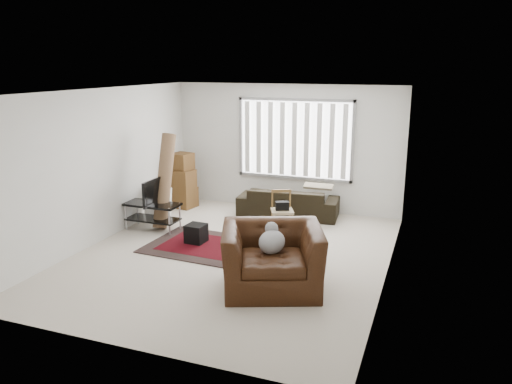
{
  "coord_description": "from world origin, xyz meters",
  "views": [
    {
      "loc": [
        3.08,
        -7.18,
        3.11
      ],
      "look_at": [
        0.31,
        0.29,
        1.05
      ],
      "focal_mm": 35.0,
      "sensor_mm": 36.0,
      "label": 1
    }
  ],
  "objects_px": {
    "moving_boxes": "(183,182)",
    "sofa": "(288,198)",
    "tv_stand": "(153,211)",
    "armchair": "(272,254)",
    "side_chair": "(282,209)"
  },
  "relations": [
    {
      "from": "moving_boxes",
      "to": "armchair",
      "type": "relative_size",
      "value": 0.7
    },
    {
      "from": "tv_stand",
      "to": "moving_boxes",
      "type": "bearing_deg",
      "value": 97.06
    },
    {
      "from": "tv_stand",
      "to": "sofa",
      "type": "xyz_separation_m",
      "value": [
        2.18,
        1.75,
        0.02
      ]
    },
    {
      "from": "moving_boxes",
      "to": "sofa",
      "type": "bearing_deg",
      "value": 3.56
    },
    {
      "from": "moving_boxes",
      "to": "armchair",
      "type": "height_order",
      "value": "moving_boxes"
    },
    {
      "from": "side_chair",
      "to": "armchair",
      "type": "height_order",
      "value": "armchair"
    },
    {
      "from": "sofa",
      "to": "tv_stand",
      "type": "bearing_deg",
      "value": 33.35
    },
    {
      "from": "tv_stand",
      "to": "armchair",
      "type": "relative_size",
      "value": 0.61
    },
    {
      "from": "sofa",
      "to": "side_chair",
      "type": "relative_size",
      "value": 2.71
    },
    {
      "from": "tv_stand",
      "to": "side_chair",
      "type": "distance_m",
      "value": 2.48
    },
    {
      "from": "sofa",
      "to": "armchair",
      "type": "bearing_deg",
      "value": 97.51
    },
    {
      "from": "moving_boxes",
      "to": "sofa",
      "type": "distance_m",
      "value": 2.39
    },
    {
      "from": "moving_boxes",
      "to": "sofa",
      "type": "relative_size",
      "value": 0.59
    },
    {
      "from": "moving_boxes",
      "to": "sofa",
      "type": "xyz_separation_m",
      "value": [
        2.38,
        0.15,
        -0.17
      ]
    },
    {
      "from": "armchair",
      "to": "tv_stand",
      "type": "bearing_deg",
      "value": 129.58
    }
  ]
}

